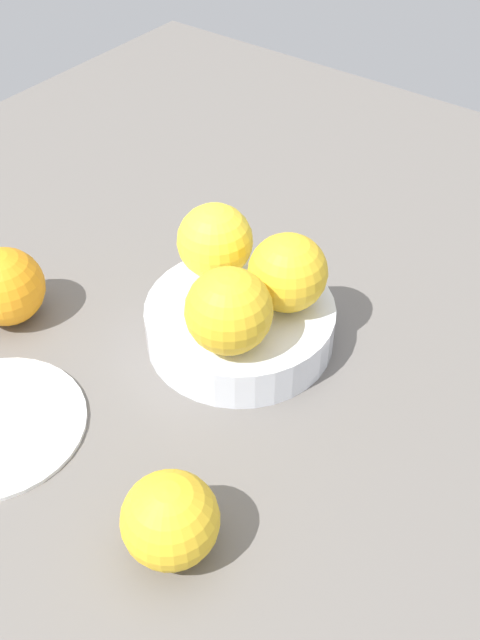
# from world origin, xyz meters

# --- Properties ---
(ground_plane) EXTENTS (1.10, 1.10, 0.02)m
(ground_plane) POSITION_xyz_m (0.00, 0.00, -0.01)
(ground_plane) COLOR #66605B
(fruit_bowl) EXTENTS (0.17, 0.17, 0.04)m
(fruit_bowl) POSITION_xyz_m (0.00, 0.00, 0.02)
(fruit_bowl) COLOR silver
(fruit_bowl) RESTS_ON ground_plane
(orange_in_bowl_0) EXTENTS (0.07, 0.07, 0.07)m
(orange_in_bowl_0) POSITION_xyz_m (0.03, -0.03, 0.07)
(orange_in_bowl_0) COLOR yellow
(orange_in_bowl_0) RESTS_ON fruit_bowl
(orange_in_bowl_1) EXTENTS (0.07, 0.07, 0.07)m
(orange_in_bowl_1) POSITION_xyz_m (0.03, 0.05, 0.07)
(orange_in_bowl_1) COLOR yellow
(orange_in_bowl_1) RESTS_ON fruit_bowl
(orange_in_bowl_2) EXTENTS (0.07, 0.07, 0.07)m
(orange_in_bowl_2) POSITION_xyz_m (-0.04, -0.02, 0.08)
(orange_in_bowl_2) COLOR yellow
(orange_in_bowl_2) RESTS_ON fruit_bowl
(orange_loose_0) EXTENTS (0.07, 0.07, 0.07)m
(orange_loose_0) POSITION_xyz_m (-0.10, 0.19, 0.04)
(orange_loose_0) COLOR orange
(orange_loose_0) RESTS_ON ground_plane
(orange_loose_1) EXTENTS (0.07, 0.07, 0.07)m
(orange_loose_1) POSITION_xyz_m (-0.20, -0.09, 0.03)
(orange_loose_1) COLOR yellow
(orange_loose_1) RESTS_ON ground_plane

